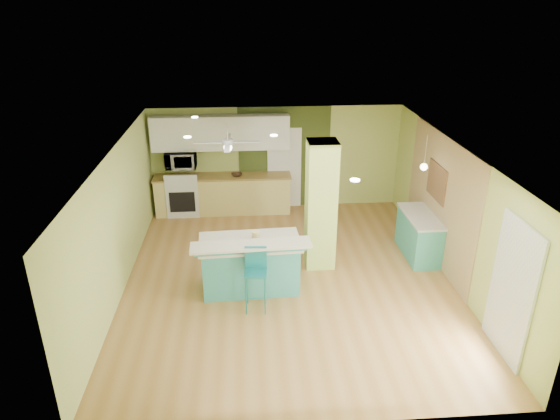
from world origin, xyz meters
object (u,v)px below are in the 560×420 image
object	(u,v)px
canister	(255,236)
peninsula	(250,263)
fruit_bowl	(237,175)
bar_stool	(256,269)
side_counter	(419,235)

from	to	relation	value
canister	peninsula	bearing A→B (deg)	-146.43
fruit_bowl	bar_stool	bearing A→B (deg)	-85.32
peninsula	canister	size ratio (longest dim) A/B	12.91
peninsula	fruit_bowl	bearing A→B (deg)	91.39
bar_stool	canister	world-z (taller)	bar_stool
peninsula	side_counter	distance (m)	3.55
side_counter	bar_stool	bearing A→B (deg)	-154.22
bar_stool	peninsula	bearing A→B (deg)	101.54
peninsula	fruit_bowl	xyz separation A→B (m)	(-0.25, 3.42, 0.47)
peninsula	canister	bearing A→B (deg)	30.82
bar_stool	canister	size ratio (longest dim) A/B	7.02
side_counter	peninsula	bearing A→B (deg)	-163.70
peninsula	side_counter	bearing A→B (deg)	13.54
side_counter	fruit_bowl	bearing A→B (deg)	146.49
fruit_bowl	side_counter	bearing A→B (deg)	-33.51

